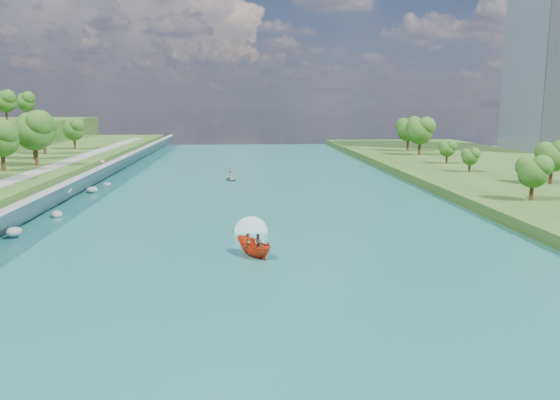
{
  "coord_description": "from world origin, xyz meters",
  "views": [
    {
      "loc": [
        -1.94,
        -45.44,
        13.6
      ],
      "look_at": [
        2.62,
        17.33,
        2.5
      ],
      "focal_mm": 35.0,
      "sensor_mm": 36.0,
      "label": 1
    }
  ],
  "objects": [
    {
      "name": "raft",
      "position": [
        -3.75,
        51.57,
        0.5
      ],
      "size": [
        3.21,
        3.86,
        1.73
      ],
      "rotation": [
        0.0,
        0.0,
        0.28
      ],
      "color": "#919599",
      "rests_on": "river_water"
    },
    {
      "name": "motorboat",
      "position": [
        -0.92,
        3.35,
        0.87
      ],
      "size": [
        3.87,
        19.17,
        2.18
      ],
      "rotation": [
        0.0,
        0.0,
        3.71
      ],
      "color": "red",
      "rests_on": "river_water"
    },
    {
      "name": "ground",
      "position": [
        0.0,
        0.0,
        0.0
      ],
      "size": [
        260.0,
        260.0,
        0.0
      ],
      "primitive_type": "plane",
      "color": "#2D5119",
      "rests_on": "ground"
    },
    {
      "name": "riprap_bank",
      "position": [
        -25.83,
        18.71,
        1.79
      ],
      "size": [
        4.27,
        236.0,
        4.08
      ],
      "color": "slate",
      "rests_on": "ground"
    },
    {
      "name": "river_water",
      "position": [
        0.0,
        20.0,
        0.05
      ],
      "size": [
        55.0,
        240.0,
        0.1
      ],
      "primitive_type": "cube",
      "color": "#175A57",
      "rests_on": "ground"
    },
    {
      "name": "trees_east",
      "position": [
        40.48,
        29.06,
        6.46
      ],
      "size": [
        16.2,
        140.39,
        11.78
      ],
      "color": "#244A13",
      "rests_on": "berm_east"
    }
  ]
}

